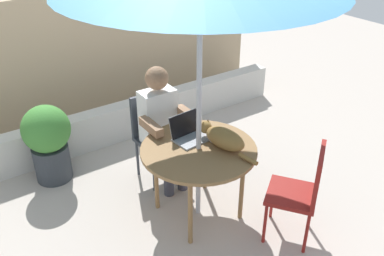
{
  "coord_description": "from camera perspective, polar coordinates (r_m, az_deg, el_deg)",
  "views": [
    {
      "loc": [
        -1.76,
        -2.46,
        2.65
      ],
      "look_at": [
        0.0,
        0.1,
        0.86
      ],
      "focal_mm": 39.27,
      "sensor_mm": 36.0,
      "label": 1
    }
  ],
  "objects": [
    {
      "name": "potted_plant_near_fence",
      "position": [
        4.43,
        -18.96,
        -1.53
      ],
      "size": [
        0.48,
        0.48,
        0.83
      ],
      "color": "#33383D",
      "rests_on": "ground"
    },
    {
      "name": "chair_occupied",
      "position": [
        4.24,
        -5.12,
        -0.27
      ],
      "size": [
        0.4,
        0.4,
        0.89
      ],
      "color": "#33383F",
      "rests_on": "ground"
    },
    {
      "name": "patio_table",
      "position": [
        3.62,
        0.9,
        -3.53
      ],
      "size": [
        1.0,
        1.0,
        0.71
      ],
      "color": "olive",
      "rests_on": "ground"
    },
    {
      "name": "laptop",
      "position": [
        3.7,
        -0.55,
        -0.49
      ],
      "size": [
        0.32,
        0.28,
        0.21
      ],
      "color": "gray",
      "rests_on": "patio_table"
    },
    {
      "name": "person_seated",
      "position": [
        4.04,
        -4.11,
        0.89
      ],
      "size": [
        0.48,
        0.48,
        1.23
      ],
      "color": "white",
      "rests_on": "ground"
    },
    {
      "name": "planter_wall_low",
      "position": [
        5.09,
        -9.92,
        0.79
      ],
      "size": [
        4.54,
        0.2,
        0.43
      ],
      "primitive_type": "cube",
      "color": "beige",
      "rests_on": "ground"
    },
    {
      "name": "chair_empty",
      "position": [
        3.56,
        14.9,
        -7.85
      ],
      "size": [
        0.56,
        0.56,
        0.89
      ],
      "color": "maroon",
      "rests_on": "ground"
    },
    {
      "name": "ground_plane",
      "position": [
        4.02,
        0.82,
        -11.35
      ],
      "size": [
        14.0,
        14.0,
        0.0
      ],
      "primitive_type": "plane",
      "color": "#ADA399"
    },
    {
      "name": "fence_back",
      "position": [
        5.52,
        -14.09,
        9.41
      ],
      "size": [
        5.04,
        0.08,
        1.6
      ],
      "primitive_type": "cube",
      "color": "tan",
      "rests_on": "ground"
    },
    {
      "name": "cat",
      "position": [
        3.58,
        4.18,
        -1.33
      ],
      "size": [
        0.26,
        0.65,
        0.17
      ],
      "color": "olive",
      "rests_on": "patio_table"
    }
  ]
}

